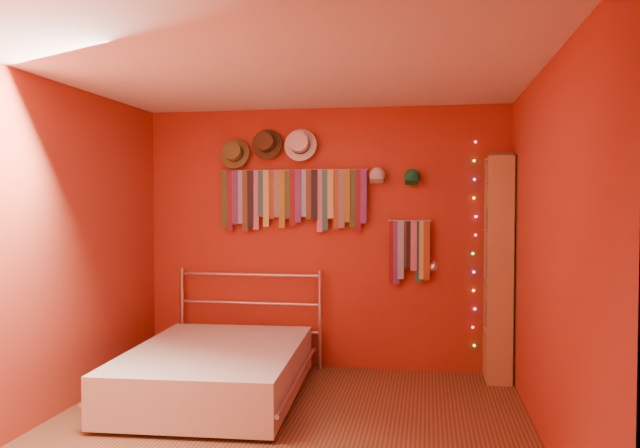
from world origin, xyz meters
The scene contains 16 objects.
ground centered at (0.00, 0.00, 0.00)m, with size 3.50×3.50×0.00m, color #542D1C.
back_wall centered at (0.00, 1.75, 1.25)m, with size 3.50×0.02×2.50m, color maroon.
right_wall centered at (1.75, 0.00, 1.25)m, with size 0.02×3.50×2.50m, color maroon.
left_wall centered at (-1.75, 0.00, 1.25)m, with size 0.02×3.50×2.50m, color maroon.
ceiling centered at (0.00, 0.00, 2.50)m, with size 3.50×3.50×0.02m, color white.
tie_rack centered at (-0.30, 1.68, 1.65)m, with size 1.45×0.03×0.60m.
small_tie_rack centered at (0.82, 1.68, 1.16)m, with size 0.40×0.03×0.60m.
fedora_olive centered at (-0.87, 1.65, 2.08)m, with size 0.30×0.16×0.29m.
fedora_brown centered at (-0.55, 1.65, 2.17)m, with size 0.30×0.16×0.30m.
fedora_white centered at (-0.22, 1.65, 2.15)m, with size 0.32×0.17×0.31m.
cap_white centered at (0.52, 1.70, 1.85)m, with size 0.17×0.21×0.17m.
cap_green centered at (0.84, 1.70, 1.83)m, with size 0.17×0.21×0.17m.
fairy_lights centered at (1.41, 1.71, 1.21)m, with size 0.05×0.02×1.91m.
reading_lamp centered at (1.05, 1.49, 1.02)m, with size 0.08×0.33×0.10m.
bookshelf centered at (1.66, 1.53, 1.02)m, with size 0.25×0.34×2.00m.
bed centered at (-0.72, 0.66, 0.22)m, with size 1.52×1.99×0.94m.
Camera 1 is at (0.99, -4.18, 1.60)m, focal length 35.00 mm.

